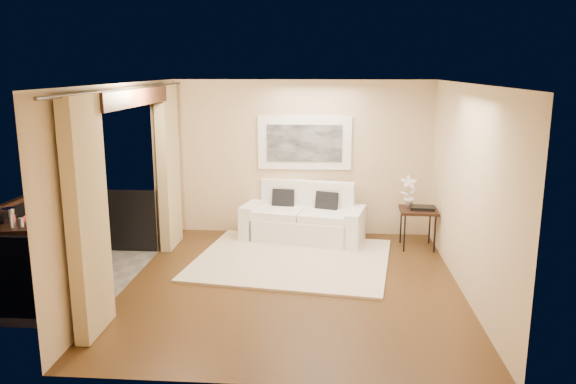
# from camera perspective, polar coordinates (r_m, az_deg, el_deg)

# --- Properties ---
(floor) EXTENTS (5.00, 5.00, 0.00)m
(floor) POSITION_cam_1_polar(r_m,az_deg,el_deg) (7.77, 0.49, -9.38)
(floor) COLOR #4D3116
(floor) RESTS_ON ground
(room_shell) EXTENTS (5.00, 6.40, 5.00)m
(room_shell) POSITION_cam_1_polar(r_m,az_deg,el_deg) (7.65, -15.81, 9.24)
(room_shell) COLOR white
(room_shell) RESTS_ON ground
(balcony) EXTENTS (1.81, 2.60, 1.17)m
(balcony) POSITION_cam_1_polar(r_m,az_deg,el_deg) (8.56, -22.34, -6.97)
(balcony) COLOR #605B56
(balcony) RESTS_ON ground
(curtains) EXTENTS (0.16, 4.80, 2.64)m
(curtains) POSITION_cam_1_polar(r_m,az_deg,el_deg) (7.80, -15.16, 0.53)
(curtains) COLOR tan
(curtains) RESTS_ON ground
(artwork) EXTENTS (1.62, 0.07, 0.92)m
(artwork) POSITION_cam_1_polar(r_m,az_deg,el_deg) (9.75, 1.68, 4.99)
(artwork) COLOR white
(artwork) RESTS_ON room_shell
(rug) EXTENTS (3.20, 2.89, 0.04)m
(rug) POSITION_cam_1_polar(r_m,az_deg,el_deg) (8.67, 0.42, -6.86)
(rug) COLOR beige
(rug) RESTS_ON floor
(sofa) EXTENTS (2.17, 1.27, 0.98)m
(sofa) POSITION_cam_1_polar(r_m,az_deg,el_deg) (9.63, 1.62, -2.84)
(sofa) COLOR white
(sofa) RESTS_ON floor
(side_table) EXTENTS (0.62, 0.62, 0.65)m
(side_table) POSITION_cam_1_polar(r_m,az_deg,el_deg) (9.37, 13.09, -2.04)
(side_table) COLOR black
(side_table) RESTS_ON floor
(tray) EXTENTS (0.40, 0.31, 0.05)m
(tray) POSITION_cam_1_polar(r_m,az_deg,el_deg) (9.35, 13.45, -1.57)
(tray) COLOR black
(tray) RESTS_ON side_table
(orchid) EXTENTS (0.30, 0.22, 0.53)m
(orchid) POSITION_cam_1_polar(r_m,az_deg,el_deg) (9.42, 12.18, 0.09)
(orchid) COLOR white
(orchid) RESTS_ON side_table
(bistro_table) EXTENTS (0.85, 0.85, 0.84)m
(bistro_table) POSITION_cam_1_polar(r_m,az_deg,el_deg) (8.39, -25.76, -3.47)
(bistro_table) COLOR black
(bistro_table) RESTS_ON balcony
(balcony_chair_far) EXTENTS (0.43, 0.43, 0.86)m
(balcony_chair_far) POSITION_cam_1_polar(r_m,az_deg,el_deg) (8.77, -19.51, -4.12)
(balcony_chair_far) COLOR black
(balcony_chair_far) RESTS_ON balcony
(balcony_chair_near) EXTENTS (0.52, 0.52, 0.99)m
(balcony_chair_near) POSITION_cam_1_polar(r_m,az_deg,el_deg) (8.07, -19.48, -4.92)
(balcony_chair_near) COLOR black
(balcony_chair_near) RESTS_ON balcony
(ice_bucket) EXTENTS (0.18, 0.18, 0.20)m
(ice_bucket) POSITION_cam_1_polar(r_m,az_deg,el_deg) (8.47, -26.50, -2.14)
(ice_bucket) COLOR silver
(ice_bucket) RESTS_ON bistro_table
(candle) EXTENTS (0.06, 0.06, 0.07)m
(candle) POSITION_cam_1_polar(r_m,az_deg,el_deg) (8.47, -25.07, -2.46)
(candle) COLOR red
(candle) RESTS_ON bistro_table
(vase) EXTENTS (0.04, 0.04, 0.18)m
(vase) POSITION_cam_1_polar(r_m,az_deg,el_deg) (8.19, -26.31, -2.66)
(vase) COLOR white
(vase) RESTS_ON bistro_table
(glass_a) EXTENTS (0.06, 0.06, 0.12)m
(glass_a) POSITION_cam_1_polar(r_m,az_deg,el_deg) (8.19, -25.49, -2.80)
(glass_a) COLOR silver
(glass_a) RESTS_ON bistro_table
(glass_b) EXTENTS (0.06, 0.06, 0.12)m
(glass_b) POSITION_cam_1_polar(r_m,az_deg,el_deg) (8.27, -24.90, -2.60)
(glass_b) COLOR white
(glass_b) RESTS_ON bistro_table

